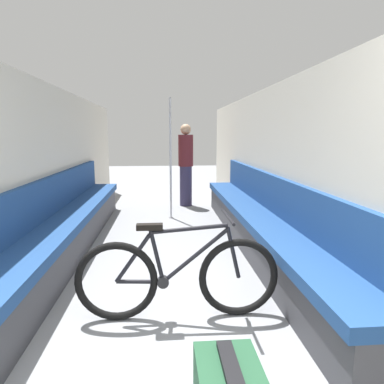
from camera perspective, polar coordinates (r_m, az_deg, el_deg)
name	(u,v)px	position (r m, az deg, el deg)	size (l,w,h in m)	color
wall_left	(39,170)	(4.38, -24.13, 3.37)	(0.10, 9.65, 2.07)	beige
wall_right	(281,168)	(4.38, 14.54, 3.90)	(0.10, 9.65, 2.07)	beige
bench_seat_row_left	(66,229)	(4.41, -20.31, -5.86)	(0.48, 5.20, 0.95)	#3D3D42
bench_seat_row_right	(258,225)	(4.41, 10.97, -5.43)	(0.48, 5.20, 0.95)	#3D3D42
bicycle	(178,277)	(2.77, -2.36, -13.97)	(1.60, 0.46, 0.83)	black
grab_pole_near	(170,161)	(5.86, -3.61, 5.18)	(0.08, 0.08, 2.05)	gray
passenger_standing	(186,164)	(6.92, -1.06, 4.67)	(0.30, 0.30, 1.65)	#332D4C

